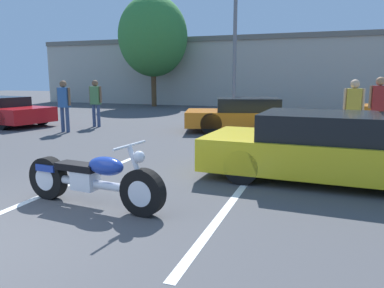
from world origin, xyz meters
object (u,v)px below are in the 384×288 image
(light_pole, at_px, (237,27))
(tree_background, at_px, (153,36))
(show_car_hood_open, at_px, (329,148))
(spectator_midground, at_px, (379,103))
(spectator_near_motorcycle, at_px, (96,99))
(spectator_by_show_car, at_px, (64,102))
(motorcycle, at_px, (92,179))
(parked_car_mid_row, at_px, (251,115))
(spectator_far_lot, at_px, (353,107))
(parked_car_left_row, at_px, (0,111))

(light_pole, bearing_deg, tree_background, 148.53)
(show_car_hood_open, distance_m, spectator_midground, 4.89)
(tree_background, bearing_deg, spectator_near_motorcycle, -76.97)
(spectator_by_show_car, bearing_deg, motorcycle, -49.47)
(parked_car_mid_row, bearing_deg, light_pole, 92.82)
(light_pole, height_order, tree_background, light_pole)
(spectator_midground, bearing_deg, spectator_near_motorcycle, 178.41)
(light_pole, distance_m, spectator_near_motorcycle, 7.94)
(light_pole, xyz_separation_m, spectator_midground, (5.57, -6.46, -3.06))
(spectator_midground, bearing_deg, parked_car_mid_row, 165.49)
(show_car_hood_open, relative_size, parked_car_mid_row, 0.92)
(motorcycle, distance_m, spectator_by_show_car, 7.92)
(spectator_far_lot, bearing_deg, spectator_by_show_car, -178.08)
(spectator_by_show_car, xyz_separation_m, spectator_far_lot, (8.89, 0.30, 0.03))
(parked_car_left_row, height_order, spectator_near_motorcycle, spectator_near_motorcycle)
(light_pole, xyz_separation_m, spectator_far_lot, (4.85, -7.47, -3.11))
(tree_background, relative_size, parked_car_mid_row, 1.41)
(light_pole, height_order, show_car_hood_open, light_pole)
(tree_background, xyz_separation_m, parked_car_left_row, (-1.52, -10.74, -3.81))
(parked_car_mid_row, bearing_deg, motorcycle, -110.46)
(show_car_hood_open, distance_m, parked_car_mid_row, 6.16)
(tree_background, height_order, motorcycle, tree_background)
(parked_car_mid_row, distance_m, parked_car_left_row, 9.62)
(show_car_hood_open, xyz_separation_m, spectator_midground, (1.31, 4.68, 0.52))
(parked_car_left_row, bearing_deg, spectator_by_show_car, -2.24)
(light_pole, height_order, parked_car_mid_row, light_pole)
(parked_car_mid_row, height_order, spectator_midground, spectator_midground)
(motorcycle, height_order, spectator_midground, spectator_midground)
(parked_car_left_row, xyz_separation_m, spectator_near_motorcycle, (3.83, 0.77, 0.50))
(motorcycle, height_order, spectator_near_motorcycle, spectator_near_motorcycle)
(parked_car_left_row, bearing_deg, spectator_near_motorcycle, 21.45)
(parked_car_left_row, xyz_separation_m, spectator_by_show_car, (3.65, -0.80, 0.49))
(spectator_by_show_car, bearing_deg, spectator_far_lot, 1.92)
(spectator_far_lot, bearing_deg, light_pole, 123.03)
(light_pole, distance_m, spectator_by_show_car, 9.30)
(spectator_by_show_car, distance_m, spectator_midground, 9.69)
(parked_car_left_row, distance_m, spectator_by_show_car, 3.77)
(parked_car_mid_row, distance_m, spectator_by_show_car, 6.30)
(light_pole, bearing_deg, spectator_far_lot, -56.97)
(motorcycle, bearing_deg, parked_car_mid_row, 91.16)
(light_pole, xyz_separation_m, motorcycle, (1.10, -13.77, -3.77))
(show_car_hood_open, height_order, spectator_by_show_car, show_car_hood_open)
(spectator_far_lot, bearing_deg, tree_background, 134.43)
(parked_car_left_row, bearing_deg, show_car_hood_open, -9.19)
(motorcycle, height_order, spectator_far_lot, spectator_far_lot)
(light_pole, relative_size, motorcycle, 3.26)
(light_pole, height_order, spectator_far_lot, light_pole)
(spectator_midground, bearing_deg, tree_background, 138.91)
(light_pole, xyz_separation_m, spectator_near_motorcycle, (-3.86, -6.20, -3.13))
(tree_background, distance_m, motorcycle, 19.39)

